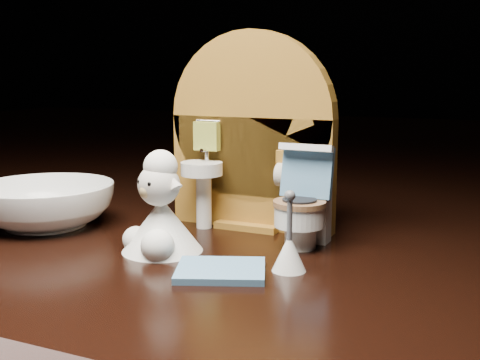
# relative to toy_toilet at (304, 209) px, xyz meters

# --- Properties ---
(backdrop_panel) EXTENTS (0.13, 0.05, 0.15)m
(backdrop_panel) POSITION_rel_toy_toilet_xyz_m (-0.05, 0.03, 0.04)
(backdrop_panel) COLOR #9B6821
(backdrop_panel) RESTS_ON ground
(toy_toilet) EXTENTS (0.04, 0.05, 0.07)m
(toy_toilet) POSITION_rel_toy_toilet_xyz_m (0.00, 0.00, 0.00)
(toy_toilet) COLOR white
(toy_toilet) RESTS_ON ground
(bath_mat) EXTENTS (0.07, 0.06, 0.00)m
(bath_mat) POSITION_rel_toy_toilet_xyz_m (-0.03, -0.08, -0.02)
(bath_mat) COLOR #5282A9
(bath_mat) RESTS_ON ground
(toilet_brush) EXTENTS (0.02, 0.02, 0.05)m
(toilet_brush) POSITION_rel_toy_toilet_xyz_m (0.01, -0.06, -0.01)
(toilet_brush) COLOR white
(toilet_brush) RESTS_ON ground
(plush_lamb) EXTENTS (0.05, 0.06, 0.07)m
(plush_lamb) POSITION_rel_toy_toilet_xyz_m (-0.08, -0.05, -0.00)
(plush_lamb) COLOR white
(plush_lamb) RESTS_ON ground
(ceramic_bowl) EXTENTS (0.14, 0.14, 0.03)m
(ceramic_bowl) POSITION_rel_toy_toilet_xyz_m (-0.20, -0.03, -0.01)
(ceramic_bowl) COLOR white
(ceramic_bowl) RESTS_ON ground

